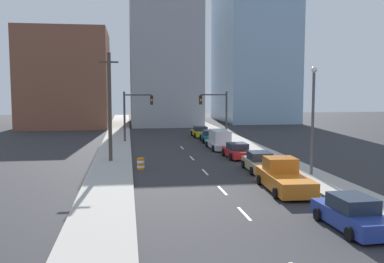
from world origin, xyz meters
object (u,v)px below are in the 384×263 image
sedan_red (237,151)px  sedan_teal (210,136)px  traffic_signal_right (219,109)px  sedan_yellow (200,132)px  traffic_barrel (141,164)px  pickup_truck_orange (284,178)px  box_truck_silver (220,140)px  street_lamp (313,113)px  traffic_signal_left (133,110)px  utility_pole_left_mid (110,107)px  sedan_blue (352,214)px  sedan_tan (259,162)px

sedan_red → sedan_teal: 12.32m
traffic_signal_right → sedan_yellow: traffic_signal_right is taller
traffic_barrel → pickup_truck_orange: 11.91m
box_truck_silver → sedan_teal: size_ratio=1.20×
sedan_teal → street_lamp: bearing=-77.8°
traffic_signal_left → sedan_teal: size_ratio=1.30×
sedan_teal → sedan_red: bearing=-86.0°
utility_pole_left_mid → sedan_blue: utility_pole_left_mid is taller
street_lamp → sedan_red: size_ratio=1.80×
traffic_signal_left → street_lamp: 25.60m
street_lamp → traffic_signal_right: bearing=95.4°
traffic_barrel → sedan_yellow: (8.63, 22.52, 0.17)m
traffic_barrel → traffic_signal_right: bearing=60.5°
sedan_blue → sedan_teal: size_ratio=1.01×
traffic_signal_left → sedan_blue: bearing=-74.4°
traffic_signal_left → sedan_blue: traffic_signal_left is taller
traffic_signal_right → sedan_teal: traffic_signal_right is taller
sedan_red → sedan_yellow: (-0.39, 17.89, 0.01)m
traffic_signal_left → traffic_barrel: (0.36, -17.87, -3.40)m
traffic_signal_left → sedan_teal: 9.80m
traffic_barrel → utility_pole_left_mid: bearing=122.8°
pickup_truck_orange → sedan_teal: bearing=92.6°
traffic_signal_right → sedan_blue: (-1.07, -33.69, -3.18)m
traffic_signal_right → pickup_truck_orange: traffic_signal_right is taller
sedan_blue → box_truck_silver: 26.26m
utility_pole_left_mid → box_truck_silver: utility_pole_left_mid is taller
sedan_tan → sedan_teal: 18.84m
sedan_red → pickup_truck_orange: bearing=-93.0°
sedan_teal → sedan_yellow: (-0.21, 5.57, -0.01)m
traffic_signal_right → sedan_blue: traffic_signal_right is taller
traffic_signal_left → box_truck_silver: traffic_signal_left is taller
traffic_signal_right → sedan_teal: 3.58m
box_truck_silver → sedan_tan: bearing=-88.1°
traffic_signal_left → utility_pole_left_mid: 14.22m
sedan_red → sedan_yellow: 17.89m
street_lamp → sedan_tan: street_lamp is taller
traffic_signal_right → utility_pole_left_mid: 18.87m
traffic_signal_right → pickup_truck_orange: 26.25m
utility_pole_left_mid → traffic_barrel: size_ratio=9.93×
sedan_teal → sedan_yellow: bearing=95.4°
box_truck_silver → sedan_red: bearing=-86.2°
pickup_truck_orange → sedan_tan: size_ratio=1.32×
traffic_barrel → sedan_tan: 9.28m
sedan_tan → sedan_yellow: bearing=94.0°
sedan_yellow → traffic_signal_left: bearing=-152.6°
utility_pole_left_mid → sedan_teal: (11.32, 13.11, -4.19)m
sedan_red → traffic_barrel: bearing=-154.3°
street_lamp → sedan_tan: size_ratio=1.71×
sedan_tan → street_lamp: bearing=-36.0°
pickup_truck_orange → sedan_red: bearing=91.4°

